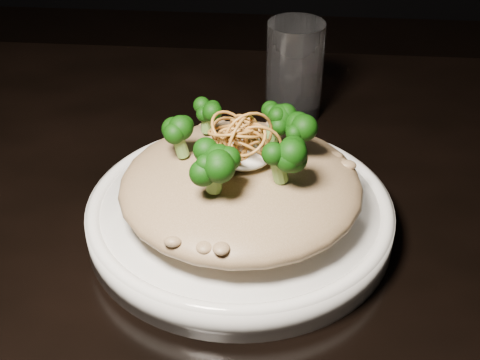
% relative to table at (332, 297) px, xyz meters
% --- Properties ---
extents(table, '(1.10, 0.80, 0.75)m').
position_rel_table_xyz_m(table, '(0.00, 0.00, 0.00)').
color(table, black).
rests_on(table, ground).
extents(plate, '(0.28, 0.28, 0.03)m').
position_rel_table_xyz_m(plate, '(-0.09, -0.00, 0.10)').
color(plate, white).
rests_on(plate, table).
extents(risotto, '(0.21, 0.21, 0.05)m').
position_rel_table_xyz_m(risotto, '(-0.09, -0.01, 0.14)').
color(risotto, brown).
rests_on(risotto, plate).
extents(broccoli, '(0.13, 0.13, 0.05)m').
position_rel_table_xyz_m(broccoli, '(-0.10, -0.00, 0.18)').
color(broccoli, black).
rests_on(broccoli, risotto).
extents(cheese, '(0.05, 0.05, 0.01)m').
position_rel_table_xyz_m(cheese, '(-0.09, -0.00, 0.17)').
color(cheese, white).
rests_on(cheese, risotto).
extents(shallots, '(0.05, 0.05, 0.03)m').
position_rel_table_xyz_m(shallots, '(-0.09, -0.01, 0.19)').
color(shallots, brown).
rests_on(shallots, cheese).
extents(drinking_glass, '(0.07, 0.07, 0.11)m').
position_rel_table_xyz_m(drinking_glass, '(-0.05, 0.22, 0.14)').
color(drinking_glass, silver).
rests_on(drinking_glass, table).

